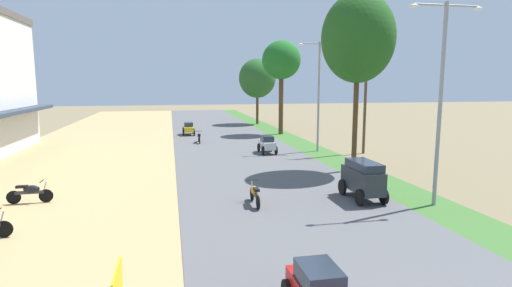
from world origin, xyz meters
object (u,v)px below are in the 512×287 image
object	(u,v)px
car_sedan_yellow	(189,128)
motorbike_ahead_third	(199,137)
median_tree_second	(281,61)
streetlamp_near	(441,91)
median_tree_third	(257,78)
utility_pole_near	(366,80)
median_tree_nearest	(358,38)
motorbike_ahead_second	(255,193)
car_van_charcoal	(363,178)
parked_motorbike_third	(30,192)
car_hatchback_silver	(267,144)
streetlamp_mid	(319,89)

from	to	relation	value
car_sedan_yellow	motorbike_ahead_third	distance (m)	5.55
median_tree_second	streetlamp_near	distance (m)	24.08
median_tree_third	streetlamp_near	bearing A→B (deg)	-89.70
median_tree_second	utility_pole_near	size ratio (longest dim) A/B	0.89
median_tree_nearest	motorbike_ahead_second	world-z (taller)	median_tree_nearest
median_tree_third	median_tree_nearest	bearing A→B (deg)	-90.31
car_van_charcoal	car_sedan_yellow	distance (m)	24.62
median_tree_nearest	motorbike_ahead_third	distance (m)	16.44
median_tree_nearest	median_tree_second	xyz separation A→B (m)	(0.34, 17.07, -0.35)
parked_motorbike_third	median_tree_third	distance (m)	34.79
median_tree_nearest	car_hatchback_silver	xyz separation A→B (m)	(-3.51, 6.62, -6.69)
utility_pole_near	car_van_charcoal	world-z (taller)	utility_pole_near
median_tree_second	utility_pole_near	bearing A→B (deg)	-75.62
median_tree_nearest	utility_pole_near	bearing A→B (deg)	58.77
utility_pole_near	car_sedan_yellow	xyz separation A→B (m)	(-11.83, 12.72, -4.45)
median_tree_third	utility_pole_near	world-z (taller)	utility_pole_near
parked_motorbike_third	median_tree_third	bearing A→B (deg)	62.05
median_tree_third	streetlamp_near	size ratio (longest dim) A/B	0.97
motorbike_ahead_third	median_tree_third	bearing A→B (deg)	61.00
median_tree_nearest	car_van_charcoal	size ratio (longest dim) A/B	4.09
motorbike_ahead_third	motorbike_ahead_second	bearing A→B (deg)	-86.85
streetlamp_near	utility_pole_near	xyz separation A→B (m)	(2.99, 12.36, 0.50)
streetlamp_mid	utility_pole_near	xyz separation A→B (m)	(2.99, -1.32, 0.61)
motorbike_ahead_third	median_tree_second	bearing A→B (deg)	28.08
streetlamp_near	streetlamp_mid	xyz separation A→B (m)	(-0.00, 13.68, -0.11)
median_tree_third	motorbike_ahead_third	size ratio (longest dim) A/B	4.35
parked_motorbike_third	car_van_charcoal	distance (m)	13.97
parked_motorbike_third	car_van_charcoal	size ratio (longest dim) A/B	0.75
car_hatchback_silver	streetlamp_near	bearing A→B (deg)	-74.14
median_tree_third	car_hatchback_silver	world-z (taller)	median_tree_third
median_tree_nearest	car_van_charcoal	bearing A→B (deg)	-111.66
median_tree_nearest	streetlamp_mid	bearing A→B (deg)	87.23
utility_pole_near	streetlamp_mid	bearing A→B (deg)	156.23
median_tree_third	car_sedan_yellow	distance (m)	13.38
parked_motorbike_third	streetlamp_mid	size ratio (longest dim) A/B	0.23
streetlamp_mid	median_tree_second	bearing A→B (deg)	89.94
median_tree_third	median_tree_second	bearing A→B (deg)	-88.92
car_sedan_yellow	motorbike_ahead_second	bearing A→B (deg)	-86.10
median_tree_second	streetlamp_near	size ratio (longest dim) A/B	1.11
parked_motorbike_third	median_tree_second	size ratio (longest dim) A/B	0.20
streetlamp_near	motorbike_ahead_second	world-z (taller)	streetlamp_near
median_tree_second	motorbike_ahead_second	world-z (taller)	median_tree_second
median_tree_nearest	streetlamp_near	world-z (taller)	median_tree_nearest
car_sedan_yellow	motorbike_ahead_third	world-z (taller)	car_sedan_yellow
median_tree_third	car_van_charcoal	xyz separation A→B (m)	(-2.38, -32.80, -4.52)
car_van_charcoal	car_hatchback_silver	world-z (taller)	car_van_charcoal
parked_motorbike_third	streetlamp_mid	bearing A→B (deg)	31.53
car_van_charcoal	median_tree_third	bearing A→B (deg)	85.85
median_tree_third	motorbike_ahead_second	bearing A→B (deg)	-102.20
median_tree_second	streetlamp_mid	world-z (taller)	median_tree_second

